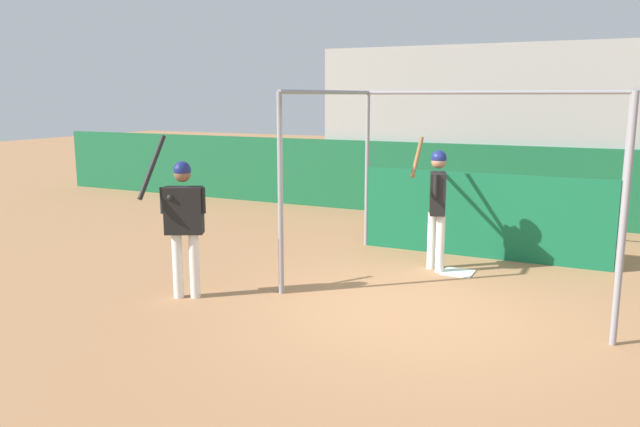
{
  "coord_description": "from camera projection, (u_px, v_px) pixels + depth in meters",
  "views": [
    {
      "loc": [
        2.19,
        -7.14,
        2.59
      ],
      "look_at": [
        -1.48,
        0.47,
        0.99
      ],
      "focal_mm": 35.0,
      "sensor_mm": 36.0,
      "label": 1
    }
  ],
  "objects": [
    {
      "name": "ground_plane",
      "position": [
        411.0,
        308.0,
        7.73
      ],
      "size": [
        60.0,
        60.0,
        0.0
      ],
      "primitive_type": "plane",
      "color": "#A8754C"
    },
    {
      "name": "outfield_wall",
      "position": [
        501.0,
        184.0,
        12.93
      ],
      "size": [
        24.0,
        0.12,
        1.59
      ],
      "color": "#196038",
      "rests_on": "ground"
    },
    {
      "name": "bleacher_section",
      "position": [
        519.0,
        129.0,
        14.56
      ],
      "size": [
        8.15,
        4.0,
        3.67
      ],
      "color": "#9E9E99",
      "rests_on": "ground"
    },
    {
      "name": "batting_cage",
      "position": [
        478.0,
        193.0,
        9.53
      ],
      "size": [
        4.08,
        3.12,
        2.67
      ],
      "color": "gray",
      "rests_on": "ground"
    },
    {
      "name": "home_plate",
      "position": [
        458.0,
        272.0,
        9.26
      ],
      "size": [
        0.44,
        0.44,
        0.02
      ],
      "color": "white",
      "rests_on": "ground"
    },
    {
      "name": "player_batter",
      "position": [
        437.0,
        198.0,
        9.21
      ],
      "size": [
        0.62,
        0.81,
        1.97
      ],
      "rotation": [
        0.0,
        0.0,
        1.87
      ],
      "color": "white",
      "rests_on": "ground"
    },
    {
      "name": "player_waiting",
      "position": [
        183.0,
        216.0,
        7.94
      ],
      "size": [
        0.67,
        0.65,
        2.1
      ],
      "rotation": [
        0.0,
        0.0,
        -2.67
      ],
      "color": "white",
      "rests_on": "ground"
    }
  ]
}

